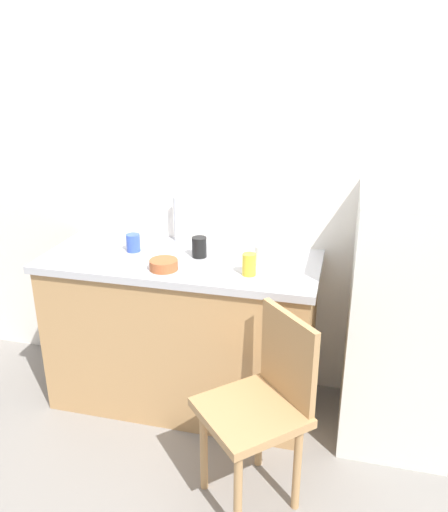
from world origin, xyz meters
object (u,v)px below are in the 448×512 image
(cup_white, at_px, (262,255))
(cup_black, at_px, (199,247))
(cup_blue, at_px, (133,243))
(cup_yellow, at_px, (249,264))
(terracotta_bowl, at_px, (164,265))
(refrigerator, at_px, (402,322))
(chair, at_px, (263,402))

(cup_white, bearing_deg, cup_black, 176.08)
(cup_blue, xyz_separation_m, cup_yellow, (0.68, -0.17, 0.01))
(terracotta_bowl, height_order, cup_white, cup_white)
(refrigerator, xyz_separation_m, cup_yellow, (-0.76, -0.14, 0.29))
(refrigerator, relative_size, chair, 1.46)
(chair, height_order, cup_yellow, cup_yellow)
(cup_yellow, bearing_deg, refrigerator, 10.81)
(cup_blue, height_order, cup_white, cup_white)
(terracotta_bowl, relative_size, cup_white, 1.40)
(cup_black, xyz_separation_m, cup_yellow, (0.31, -0.17, 0.00))
(terracotta_bowl, bearing_deg, cup_white, 22.14)
(cup_yellow, height_order, cup_white, cup_yellow)
(cup_yellow, bearing_deg, cup_white, 77.05)
(refrigerator, relative_size, cup_black, 11.92)
(chair, bearing_deg, cup_blue, -170.45)
(chair, relative_size, cup_white, 8.74)
(cup_black, relative_size, cup_white, 1.07)
(chair, distance_m, cup_black, 0.90)
(terracotta_bowl, distance_m, cup_yellow, 0.43)
(refrigerator, xyz_separation_m, terracotta_bowl, (-1.19, -0.18, 0.26))
(refrigerator, height_order, cup_yellow, refrigerator)
(terracotta_bowl, relative_size, cup_blue, 1.49)
(cup_black, height_order, cup_blue, cup_black)
(chair, distance_m, cup_yellow, 0.66)
(chair, relative_size, cup_blue, 9.25)
(refrigerator, distance_m, chair, 0.86)
(refrigerator, distance_m, cup_yellow, 0.82)
(refrigerator, height_order, cup_white, refrigerator)
(terracotta_bowl, relative_size, cup_black, 1.31)
(terracotta_bowl, distance_m, cup_black, 0.25)
(chair, height_order, cup_white, cup_white)
(refrigerator, xyz_separation_m, chair, (-0.60, -0.60, -0.15))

